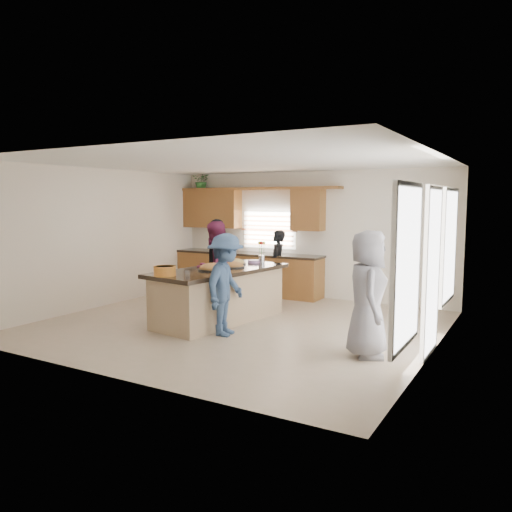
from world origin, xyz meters
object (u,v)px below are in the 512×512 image
Objects in this scene: island at (219,296)px; woman_right_back at (226,285)px; woman_left_back at (277,264)px; woman_left_front at (217,265)px; salad_bowl at (165,271)px; woman_right_front at (368,294)px; woman_left_mid at (215,268)px.

woman_right_back reaches higher than island.
woman_right_back reaches higher than woman_left_back.
woman_left_front is 1.75m from woman_right_back.
woman_right_front reaches higher than salad_bowl.
woman_right_front is (3.19, 0.46, -0.16)m from salad_bowl.
woman_right_back is (0.76, -3.24, 0.07)m from woman_left_back.
salad_bowl is 0.20× the size of woman_right_front.
woman_right_back is at bearing 68.61° from woman_right_front.
woman_left_mid reaches higher than woman_right_back.
woman_right_back is at bearing -41.96° from island.
woman_left_back is 0.85× the size of woman_left_mid.
salad_bowl is 3.67m from woman_left_back.
woman_left_front is (-0.12, 0.27, 0.02)m from woman_left_mid.
woman_right_front is at bearing 79.12° from woman_left_mid.
woman_left_mid reaches higher than woman_right_front.
woman_left_front is (-0.19, 1.78, -0.13)m from salad_bowl.
woman_right_back is 0.93× the size of woman_right_front.
woman_right_back is at bearing 48.45° from woman_left_mid.
woman_right_back is 2.30m from woman_right_front.
island is 2.53m from woman_left_back.
woman_right_front reaches higher than island.
island is 1.88× the size of woman_left_back.
island is 1.73× the size of woman_right_back.
woman_left_front reaches higher than woman_left_back.
woman_right_front is at bearing 8.26° from salad_bowl.
woman_left_back is 2.16m from woman_left_mid.
woman_left_front is 1.03× the size of woman_right_front.
salad_bowl is 1.79m from woman_left_front.
woman_right_back is at bearing -9.35° from woman_left_back.
woman_left_mid is (-0.07, 1.51, -0.15)m from salad_bowl.
island is 1.61× the size of woman_right_front.
island is 0.91m from woman_left_front.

